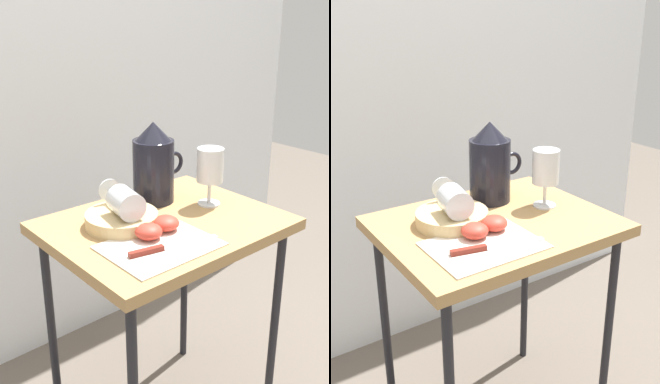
# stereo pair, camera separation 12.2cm
# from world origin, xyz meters

# --- Properties ---
(curtain_drape) EXTENTS (2.40, 0.03, 2.01)m
(curtain_drape) POSITION_xyz_m (0.00, 0.59, 1.00)
(curtain_drape) COLOR white
(curtain_drape) RESTS_ON ground_plane
(table) EXTENTS (0.59, 0.47, 0.68)m
(table) POSITION_xyz_m (0.00, 0.00, 0.61)
(table) COLOR #AD8451
(table) RESTS_ON ground_plane
(linen_napkin) EXTENTS (0.26, 0.20, 0.00)m
(linen_napkin) POSITION_xyz_m (-0.10, -0.10, 0.68)
(linen_napkin) COLOR silver
(linen_napkin) RESTS_ON table
(basket_tray) EXTENTS (0.19, 0.19, 0.03)m
(basket_tray) POSITION_xyz_m (-0.10, 0.05, 0.70)
(basket_tray) COLOR tan
(basket_tray) RESTS_ON table
(pitcher) EXTENTS (0.17, 0.12, 0.23)m
(pitcher) POSITION_xyz_m (0.07, 0.13, 0.77)
(pitcher) COLOR black
(pitcher) RESTS_ON table
(wine_glass_upright) EXTENTS (0.07, 0.07, 0.16)m
(wine_glass_upright) POSITION_xyz_m (0.17, 0.01, 0.79)
(wine_glass_upright) COLOR silver
(wine_glass_upright) RESTS_ON table
(wine_glass_tipped_near) EXTENTS (0.09, 0.16, 0.07)m
(wine_glass_tipped_near) POSITION_xyz_m (-0.11, 0.03, 0.75)
(wine_glass_tipped_near) COLOR silver
(wine_glass_tipped_near) RESTS_ON basket_tray
(apple_half_left) EXTENTS (0.07, 0.07, 0.04)m
(apple_half_left) POSITION_xyz_m (-0.10, -0.06, 0.70)
(apple_half_left) COLOR #CC3D2D
(apple_half_left) RESTS_ON linen_napkin
(apple_half_right) EXTENTS (0.07, 0.07, 0.04)m
(apple_half_right) POSITION_xyz_m (-0.04, -0.05, 0.70)
(apple_half_right) COLOR #CC3D2D
(apple_half_right) RESTS_ON linen_napkin
(knife) EXTENTS (0.23, 0.06, 0.01)m
(knife) POSITION_xyz_m (-0.12, -0.13, 0.69)
(knife) COLOR silver
(knife) RESTS_ON linen_napkin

